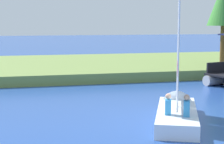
# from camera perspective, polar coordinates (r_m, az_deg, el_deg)

# --- Properties ---
(shore_bank) EXTENTS (80.00, 13.74, 0.62)m
(shore_bank) POSITION_cam_1_polar(r_m,az_deg,el_deg) (29.12, -7.05, 0.80)
(shore_bank) COLOR olive
(shore_bank) RESTS_ON ground
(shoreline_tree_centre) EXTENTS (2.33, 2.33, 6.04)m
(shoreline_tree_centre) POSITION_cam_1_polar(r_m,az_deg,el_deg) (28.74, 16.17, 9.76)
(shoreline_tree_centre) COLOR brown
(shoreline_tree_centre) RESTS_ON shore_bank
(sailboat) EXTENTS (3.20, 5.19, 5.38)m
(sailboat) POSITION_cam_1_polar(r_m,az_deg,el_deg) (14.92, 9.53, -5.21)
(sailboat) COLOR silver
(sailboat) RESTS_ON ground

